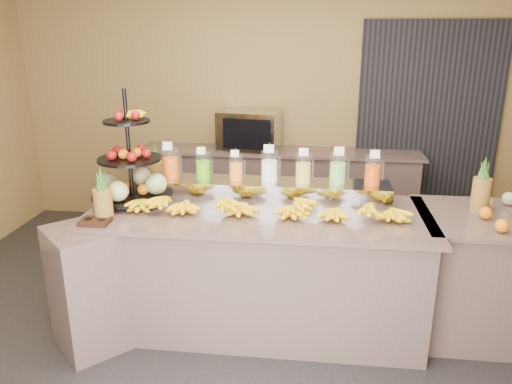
% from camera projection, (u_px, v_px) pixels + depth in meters
% --- Properties ---
extents(ground, '(6.00, 6.00, 0.00)m').
position_uv_depth(ground, '(254.00, 344.00, 3.66)').
color(ground, black).
rests_on(ground, ground).
extents(room_envelope, '(6.04, 5.02, 2.82)m').
position_uv_depth(room_envelope, '(290.00, 74.00, 3.79)').
color(room_envelope, olive).
rests_on(room_envelope, ground).
extents(buffet_counter, '(2.75, 1.25, 0.93)m').
position_uv_depth(buffet_counter, '(243.00, 270.00, 3.77)').
color(buffet_counter, gray).
rests_on(buffet_counter, ground).
extents(right_counter, '(1.08, 0.88, 0.93)m').
position_uv_depth(right_counter, '(487.00, 275.00, 3.70)').
color(right_counter, gray).
rests_on(right_counter, ground).
extents(back_ledge, '(3.10, 0.55, 0.93)m').
position_uv_depth(back_ledge, '(278.00, 190.00, 5.64)').
color(back_ledge, gray).
rests_on(back_ledge, ground).
extents(pitcher_tray, '(1.85, 0.30, 0.15)m').
position_uv_depth(pitcher_tray, '(269.00, 190.00, 3.89)').
color(pitcher_tray, gray).
rests_on(pitcher_tray, buffet_counter).
extents(juice_pitcher_orange_a, '(0.13, 0.13, 0.31)m').
position_uv_depth(juice_pitcher_orange_a, '(171.00, 165.00, 3.92)').
color(juice_pitcher_orange_a, silver).
rests_on(juice_pitcher_orange_a, pitcher_tray).
extents(juice_pitcher_green, '(0.11, 0.12, 0.28)m').
position_uv_depth(juice_pitcher_green, '(203.00, 167.00, 3.89)').
color(juice_pitcher_green, silver).
rests_on(juice_pitcher_green, pitcher_tray).
extents(juice_pitcher_orange_b, '(0.11, 0.11, 0.26)m').
position_uv_depth(juice_pitcher_orange_b, '(236.00, 169.00, 3.87)').
color(juice_pitcher_orange_b, silver).
rests_on(juice_pitcher_orange_b, pitcher_tray).
extents(juice_pitcher_milk, '(0.13, 0.13, 0.31)m').
position_uv_depth(juice_pitcher_milk, '(269.00, 168.00, 3.83)').
color(juice_pitcher_milk, silver).
rests_on(juice_pitcher_milk, pitcher_tray).
extents(juice_pitcher_lemon, '(0.12, 0.13, 0.29)m').
position_uv_depth(juice_pitcher_lemon, '(303.00, 170.00, 3.80)').
color(juice_pitcher_lemon, silver).
rests_on(juice_pitcher_lemon, pitcher_tray).
extents(juice_pitcher_lime, '(0.13, 0.13, 0.31)m').
position_uv_depth(juice_pitcher_lime, '(338.00, 170.00, 3.77)').
color(juice_pitcher_lime, silver).
rests_on(juice_pitcher_lime, pitcher_tray).
extents(juice_pitcher_orange_c, '(0.12, 0.13, 0.29)m').
position_uv_depth(juice_pitcher_orange_c, '(373.00, 172.00, 3.74)').
color(juice_pitcher_orange_c, silver).
rests_on(juice_pitcher_orange_c, pitcher_tray).
extents(banana_heap, '(2.07, 0.19, 0.17)m').
position_uv_depth(banana_heap, '(263.00, 204.00, 3.58)').
color(banana_heap, yellow).
rests_on(banana_heap, buffet_counter).
extents(fruit_stand, '(0.77, 0.77, 0.86)m').
position_uv_depth(fruit_stand, '(136.00, 174.00, 3.81)').
color(fruit_stand, black).
rests_on(fruit_stand, buffet_counter).
extents(condiment_caddy, '(0.20, 0.15, 0.03)m').
position_uv_depth(condiment_caddy, '(95.00, 222.00, 3.42)').
color(condiment_caddy, black).
rests_on(condiment_caddy, buffet_counter).
extents(pineapple_left_a, '(0.13, 0.13, 0.38)m').
position_uv_depth(pineapple_left_a, '(103.00, 200.00, 3.47)').
color(pineapple_left_a, brown).
rests_on(pineapple_left_a, buffet_counter).
extents(pineapple_left_b, '(0.13, 0.13, 0.40)m').
position_uv_depth(pineapple_left_b, '(156.00, 173.00, 4.10)').
color(pineapple_left_b, brown).
rests_on(pineapple_left_b, buffet_counter).
extents(right_fruit_pile, '(0.48, 0.46, 0.25)m').
position_uv_depth(right_fruit_pile, '(509.00, 209.00, 3.47)').
color(right_fruit_pile, brown).
rests_on(right_fruit_pile, right_counter).
extents(oven_warmer, '(0.69, 0.53, 0.43)m').
position_uv_depth(oven_warmer, '(250.00, 130.00, 5.46)').
color(oven_warmer, gray).
rests_on(oven_warmer, back_ledge).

